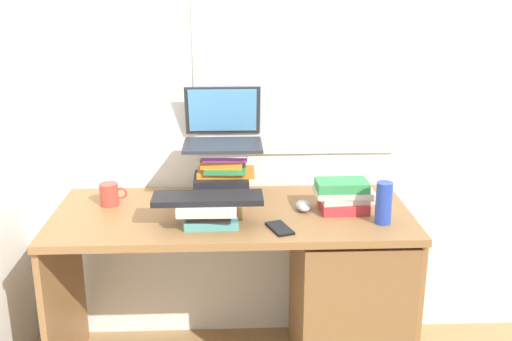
% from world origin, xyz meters
% --- Properties ---
extents(wall_back, '(6.00, 0.06, 2.60)m').
position_xyz_m(wall_back, '(0.00, 0.36, 1.30)').
color(wall_back, white).
rests_on(wall_back, ground).
extents(desk, '(1.45, 0.63, 0.76)m').
position_xyz_m(desk, '(0.37, -0.02, 0.41)').
color(desk, olive).
rests_on(desk, ground).
extents(book_stack_tall, '(0.26, 0.20, 0.24)m').
position_xyz_m(book_stack_tall, '(-0.03, 0.13, 0.87)').
color(book_stack_tall, white).
rests_on(book_stack_tall, desk).
extents(book_stack_keyboard_riser, '(0.23, 0.17, 0.10)m').
position_xyz_m(book_stack_keyboard_riser, '(-0.09, -0.14, 0.81)').
color(book_stack_keyboard_riser, teal).
rests_on(book_stack_keyboard_riser, desk).
extents(book_stack_side, '(0.24, 0.17, 0.13)m').
position_xyz_m(book_stack_side, '(0.45, -0.00, 0.82)').
color(book_stack_side, '#B22D33').
rests_on(book_stack_side, desk).
extents(laptop, '(0.33, 0.30, 0.23)m').
position_xyz_m(laptop, '(-0.04, 0.20, 1.05)').
color(laptop, '#2D2D33').
rests_on(laptop, book_stack_tall).
extents(keyboard, '(0.42, 0.14, 0.02)m').
position_xyz_m(keyboard, '(-0.09, -0.14, 0.87)').
color(keyboard, black).
rests_on(keyboard, book_stack_keyboard_riser).
extents(computer_mouse, '(0.06, 0.10, 0.04)m').
position_xyz_m(computer_mouse, '(0.29, 0.01, 0.77)').
color(computer_mouse, '#A5A8AD').
rests_on(computer_mouse, desk).
extents(mug, '(0.11, 0.08, 0.09)m').
position_xyz_m(mug, '(-0.51, 0.10, 0.80)').
color(mug, '#B23F33').
rests_on(mug, desk).
extents(water_bottle, '(0.06, 0.06, 0.17)m').
position_xyz_m(water_bottle, '(0.58, -0.15, 0.84)').
color(water_bottle, '#263FA5').
rests_on(water_bottle, desk).
extents(cell_phone, '(0.11, 0.15, 0.01)m').
position_xyz_m(cell_phone, '(0.18, -0.19, 0.76)').
color(cell_phone, black).
rests_on(cell_phone, desk).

